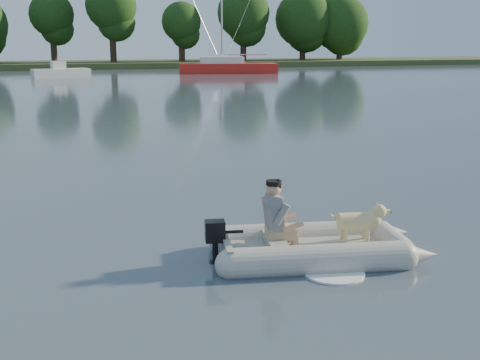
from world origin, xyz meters
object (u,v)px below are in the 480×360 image
object	(u,v)px
dog	(355,224)
sailboat	(227,67)
dinghy	(318,223)
motorboat	(61,67)
man	(275,212)

from	to	relation	value
dog	sailboat	size ratio (longest dim) A/B	0.07
dinghy	motorboat	distance (m)	43.54
dog	motorboat	size ratio (longest dim) A/B	0.17
dog	motorboat	bearing A→B (deg)	103.76
dinghy	dog	xyz separation A→B (m)	(0.56, -0.05, -0.06)
dog	motorboat	xyz separation A→B (m)	(-3.35, 43.49, 0.44)
dinghy	motorboat	xyz separation A→B (m)	(-2.79, 43.45, 0.38)
man	motorboat	size ratio (longest dim) A/B	0.20
man	motorboat	xyz separation A→B (m)	(-2.20, 43.30, 0.22)
dog	sailboat	bearing A→B (deg)	85.71
dinghy	dog	distance (m)	0.56
dog	sailboat	xyz separation A→B (m)	(11.21, 46.16, 0.08)
dinghy	man	size ratio (longest dim) A/B	4.42
motorboat	dog	bearing A→B (deg)	-96.97
dog	motorboat	distance (m)	43.62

